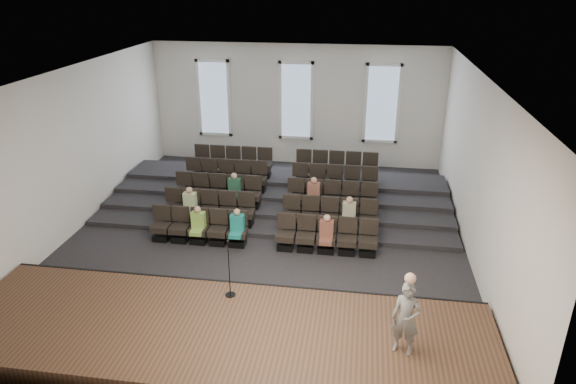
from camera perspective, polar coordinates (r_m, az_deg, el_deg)
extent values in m
plane|color=black|center=(15.96, -2.53, -5.08)|extent=(14.00, 14.00, 0.00)
cube|color=white|center=(14.31, -2.88, 12.92)|extent=(12.00, 14.00, 0.02)
cube|color=silver|center=(21.60, 0.93, 9.60)|extent=(12.00, 0.04, 5.00)
cube|color=silver|center=(8.89, -11.59, -11.85)|extent=(12.00, 0.04, 5.00)
cube|color=silver|center=(17.13, -22.93, 4.15)|extent=(0.04, 14.00, 5.00)
cube|color=silver|center=(15.04, 20.45, 2.05)|extent=(0.04, 14.00, 5.00)
cube|color=#513122|center=(11.67, -7.47, -15.67)|extent=(11.80, 3.60, 0.50)
cube|color=black|center=(13.05, -5.36, -10.91)|extent=(11.80, 0.06, 0.52)
cube|color=black|center=(17.98, -1.13, -1.42)|extent=(11.80, 4.80, 0.15)
cube|color=black|center=(18.42, -0.86, -0.54)|extent=(11.80, 3.75, 0.30)
cube|color=black|center=(18.87, -0.60, 0.30)|extent=(11.80, 2.70, 0.45)
cube|color=black|center=(19.32, -0.36, 1.10)|extent=(11.80, 1.65, 0.60)
cube|color=black|center=(16.26, -13.86, -4.83)|extent=(0.47, 0.43, 0.20)
cube|color=black|center=(16.12, -13.96, -3.86)|extent=(0.55, 0.50, 0.19)
cube|color=black|center=(16.12, -13.83, -2.23)|extent=(0.55, 0.08, 0.50)
cube|color=black|center=(16.05, -11.87, -5.02)|extent=(0.47, 0.43, 0.20)
cube|color=black|center=(15.91, -11.96, -4.04)|extent=(0.55, 0.50, 0.19)
cube|color=black|center=(15.91, -11.82, -2.38)|extent=(0.55, 0.08, 0.50)
cube|color=black|center=(15.86, -9.82, -5.21)|extent=(0.47, 0.43, 0.20)
cube|color=black|center=(15.72, -9.90, -4.21)|extent=(0.55, 0.50, 0.19)
cube|color=black|center=(15.72, -9.77, -2.54)|extent=(0.55, 0.08, 0.50)
cube|color=black|center=(15.69, -7.73, -5.39)|extent=(0.47, 0.43, 0.20)
cube|color=black|center=(15.55, -7.79, -4.39)|extent=(0.55, 0.50, 0.19)
cube|color=black|center=(15.55, -7.66, -2.70)|extent=(0.55, 0.08, 0.50)
cube|color=black|center=(15.55, -5.59, -5.57)|extent=(0.47, 0.43, 0.20)
cube|color=black|center=(15.40, -5.64, -4.56)|extent=(0.55, 0.50, 0.19)
cube|color=black|center=(15.40, -5.51, -2.85)|extent=(0.55, 0.08, 0.50)
cube|color=black|center=(15.28, -0.28, -5.99)|extent=(0.47, 0.43, 0.20)
cube|color=black|center=(15.14, -0.28, -4.96)|extent=(0.55, 0.50, 0.19)
cube|color=black|center=(15.13, -0.16, -3.22)|extent=(0.55, 0.08, 0.50)
cube|color=black|center=(15.21, 1.97, -6.15)|extent=(0.47, 0.43, 0.20)
cube|color=black|center=(15.07, 1.98, -5.12)|extent=(0.55, 0.50, 0.19)
cube|color=black|center=(15.06, 2.10, -3.37)|extent=(0.55, 0.08, 0.50)
cube|color=black|center=(15.17, 4.23, -6.30)|extent=(0.47, 0.43, 0.20)
cube|color=black|center=(15.02, 4.27, -5.27)|extent=(0.55, 0.50, 0.19)
cube|color=black|center=(15.02, 4.38, -3.51)|extent=(0.55, 0.08, 0.50)
cube|color=black|center=(15.15, 6.51, -6.44)|extent=(0.47, 0.43, 0.20)
cube|color=black|center=(15.00, 6.56, -5.41)|extent=(0.55, 0.50, 0.19)
cube|color=black|center=(14.99, 6.67, -3.65)|extent=(0.55, 0.08, 0.50)
cube|color=black|center=(15.15, 8.79, -6.57)|extent=(0.47, 0.43, 0.20)
cube|color=black|center=(15.00, 8.86, -5.54)|extent=(0.55, 0.50, 0.19)
cube|color=black|center=(15.00, 8.96, -3.79)|extent=(0.55, 0.08, 0.50)
cube|color=black|center=(17.06, -12.63, -2.78)|extent=(0.47, 0.43, 0.20)
cube|color=black|center=(16.93, -12.72, -1.83)|extent=(0.55, 0.50, 0.19)
cube|color=black|center=(16.94, -12.59, -0.28)|extent=(0.55, 0.08, 0.50)
cube|color=black|center=(16.86, -10.72, -2.93)|extent=(0.47, 0.43, 0.20)
cube|color=black|center=(16.73, -10.80, -1.97)|extent=(0.55, 0.50, 0.19)
cube|color=black|center=(16.74, -10.67, -0.40)|extent=(0.55, 0.08, 0.50)
cube|color=black|center=(16.68, -8.77, -3.08)|extent=(0.47, 0.43, 0.20)
cube|color=black|center=(16.55, -8.83, -2.12)|extent=(0.55, 0.50, 0.19)
cube|color=black|center=(16.56, -8.71, -0.53)|extent=(0.55, 0.08, 0.50)
cube|color=black|center=(16.52, -6.77, -3.23)|extent=(0.47, 0.43, 0.20)
cube|color=black|center=(16.39, -6.82, -2.26)|extent=(0.55, 0.50, 0.19)
cube|color=black|center=(16.40, -6.70, -0.65)|extent=(0.55, 0.08, 0.50)
cube|color=black|center=(16.38, -4.74, -3.38)|extent=(0.47, 0.43, 0.20)
cube|color=black|center=(16.25, -4.78, -2.40)|extent=(0.55, 0.50, 0.19)
cube|color=black|center=(16.26, -4.66, -0.78)|extent=(0.55, 0.08, 0.50)
cube|color=black|center=(16.13, 0.29, -3.73)|extent=(0.47, 0.43, 0.20)
cube|color=black|center=(15.99, 0.30, -2.74)|extent=(0.55, 0.50, 0.19)
cube|color=black|center=(16.01, 0.41, -1.10)|extent=(0.55, 0.08, 0.50)
cube|color=black|center=(16.07, 2.42, -3.87)|extent=(0.47, 0.43, 0.20)
cube|color=black|center=(15.93, 2.43, -2.88)|extent=(0.55, 0.50, 0.19)
cube|color=black|center=(15.94, 2.54, -1.23)|extent=(0.55, 0.08, 0.50)
cube|color=black|center=(16.02, 4.55, -4.01)|extent=(0.47, 0.43, 0.20)
cube|color=black|center=(15.88, 4.59, -3.01)|extent=(0.55, 0.50, 0.19)
cube|color=black|center=(15.90, 4.69, -1.36)|extent=(0.55, 0.08, 0.50)
cube|color=black|center=(16.00, 6.70, -4.14)|extent=(0.47, 0.43, 0.20)
cube|color=black|center=(15.86, 6.75, -3.14)|extent=(0.55, 0.50, 0.19)
cube|color=black|center=(15.88, 6.85, -1.48)|extent=(0.55, 0.08, 0.50)
cube|color=black|center=(16.00, 8.85, -4.27)|extent=(0.47, 0.43, 0.20)
cube|color=black|center=(15.86, 8.92, -3.27)|extent=(0.55, 0.50, 0.19)
cube|color=black|center=(15.88, 9.01, -1.61)|extent=(0.55, 0.08, 0.50)
cube|color=black|center=(17.88, -11.51, -0.90)|extent=(0.47, 0.42, 0.20)
cube|color=black|center=(17.76, -11.59, 0.01)|extent=(0.55, 0.50, 0.19)
cube|color=black|center=(17.79, -11.47, 1.49)|extent=(0.55, 0.08, 0.50)
cube|color=black|center=(17.69, -9.68, -1.03)|extent=(0.47, 0.42, 0.20)
cube|color=black|center=(17.57, -9.75, -0.10)|extent=(0.55, 0.50, 0.19)
cube|color=black|center=(17.60, -9.63, 1.39)|extent=(0.55, 0.08, 0.50)
cube|color=black|center=(17.52, -7.81, -1.15)|extent=(0.47, 0.42, 0.20)
cube|color=black|center=(17.40, -7.87, -0.22)|extent=(0.55, 0.50, 0.19)
cube|color=black|center=(17.43, -7.75, 1.29)|extent=(0.55, 0.08, 0.50)
cube|color=black|center=(17.37, -5.91, -1.28)|extent=(0.47, 0.42, 0.20)
cube|color=black|center=(17.25, -5.95, -0.34)|extent=(0.55, 0.50, 0.19)
cube|color=black|center=(17.28, -5.84, 1.18)|extent=(0.55, 0.08, 0.50)
cube|color=black|center=(17.24, -3.98, -1.40)|extent=(0.47, 0.42, 0.20)
cube|color=black|center=(17.11, -4.00, -0.46)|extent=(0.55, 0.50, 0.19)
cube|color=black|center=(17.15, -3.89, 1.08)|extent=(0.55, 0.08, 0.50)
cube|color=black|center=(17.00, 0.80, -1.71)|extent=(0.47, 0.42, 0.20)
cube|color=black|center=(16.88, 0.81, -0.75)|extent=(0.55, 0.50, 0.19)
cube|color=black|center=(16.91, 0.92, 0.80)|extent=(0.55, 0.08, 0.50)
cube|color=black|center=(16.94, 2.82, -1.83)|extent=(0.47, 0.42, 0.20)
cube|color=black|center=(16.81, 2.84, -0.87)|extent=(0.55, 0.50, 0.19)
cube|color=black|center=(16.85, 2.94, 0.69)|extent=(0.55, 0.08, 0.50)
cube|color=black|center=(16.90, 4.84, -1.95)|extent=(0.47, 0.42, 0.20)
cube|color=black|center=(16.77, 4.88, -0.99)|extent=(0.55, 0.50, 0.19)
cube|color=black|center=(16.80, 4.97, 0.57)|extent=(0.55, 0.08, 0.50)
cube|color=black|center=(16.88, 6.87, -2.08)|extent=(0.47, 0.42, 0.20)
cube|color=black|center=(16.75, 6.92, -1.11)|extent=(0.55, 0.50, 0.19)
cube|color=black|center=(16.78, 7.02, 0.45)|extent=(0.55, 0.08, 0.50)
cube|color=black|center=(16.88, 8.91, -2.19)|extent=(0.47, 0.42, 0.20)
cube|color=black|center=(16.75, 8.97, -1.23)|extent=(0.55, 0.50, 0.19)
cube|color=black|center=(16.78, 9.06, 0.33)|extent=(0.55, 0.08, 0.50)
cube|color=black|center=(18.73, -10.49, 0.80)|extent=(0.47, 0.42, 0.20)
cube|color=black|center=(18.62, -10.56, 1.68)|extent=(0.55, 0.50, 0.19)
cube|color=black|center=(18.67, -10.45, 3.09)|extent=(0.55, 0.08, 0.50)
cube|color=black|center=(18.55, -8.74, 0.70)|extent=(0.47, 0.42, 0.20)
cube|color=black|center=(18.44, -8.80, 1.59)|extent=(0.55, 0.50, 0.19)
cube|color=black|center=(18.48, -8.68, 3.01)|extent=(0.55, 0.08, 0.50)
cube|color=black|center=(18.39, -6.95, 0.60)|extent=(0.47, 0.42, 0.20)
cube|color=black|center=(18.28, -7.00, 1.50)|extent=(0.55, 0.50, 0.19)
cube|color=black|center=(18.32, -6.89, 2.93)|extent=(0.55, 0.08, 0.50)
cube|color=black|center=(18.25, -5.13, 0.49)|extent=(0.47, 0.42, 0.20)
cube|color=black|center=(18.13, -5.17, 1.40)|extent=(0.55, 0.50, 0.19)
cube|color=black|center=(18.18, -5.06, 2.84)|extent=(0.55, 0.08, 0.50)
cube|color=black|center=(18.12, -3.29, 0.39)|extent=(0.47, 0.42, 0.20)
cube|color=black|center=(18.00, -3.31, 1.30)|extent=(0.55, 0.50, 0.19)
cube|color=black|center=(18.05, -3.20, 2.75)|extent=(0.55, 0.08, 0.50)
cube|color=black|center=(17.90, 1.27, 0.12)|extent=(0.47, 0.42, 0.20)
cube|color=black|center=(17.78, 1.27, 1.04)|extent=(0.55, 0.50, 0.19)
cube|color=black|center=(17.82, 1.37, 2.51)|extent=(0.55, 0.08, 0.50)
cube|color=black|center=(17.84, 3.18, 0.01)|extent=(0.47, 0.42, 0.20)
cube|color=black|center=(17.72, 3.20, 0.93)|extent=(0.55, 0.50, 0.19)
cube|color=black|center=(17.76, 3.29, 2.41)|extent=(0.55, 0.08, 0.50)
cube|color=black|center=(17.80, 5.10, -0.10)|extent=(0.47, 0.42, 0.20)
cube|color=black|center=(17.68, 5.13, 0.82)|extent=(0.55, 0.50, 0.19)
cube|color=black|center=(17.72, 5.23, 2.30)|extent=(0.55, 0.08, 0.50)
cube|color=black|center=(17.78, 7.03, -0.22)|extent=(0.47, 0.42, 0.20)
cube|color=black|center=(17.66, 7.08, 0.71)|extent=(0.55, 0.50, 0.19)
cube|color=black|center=(17.71, 7.16, 2.19)|extent=(0.55, 0.08, 0.50)
cube|color=black|center=(17.78, 8.96, -0.33)|extent=(0.47, 0.42, 0.20)
cube|color=black|center=(17.66, 9.02, 0.59)|extent=(0.55, 0.50, 0.19)
cube|color=black|center=(17.71, 9.10, 2.08)|extent=(0.55, 0.08, 0.50)
cube|color=black|center=(19.61, -9.57, 2.36)|extent=(0.47, 0.42, 0.20)
cube|color=black|center=(19.50, -9.63, 3.21)|extent=(0.55, 0.50, 0.19)
cube|color=black|center=(19.56, -9.52, 4.54)|extent=(0.55, 0.08, 0.50)
cube|color=black|center=(19.43, -7.88, 2.27)|extent=(0.47, 0.42, 0.20)
cube|color=black|center=(19.33, -7.93, 3.13)|extent=(0.55, 0.50, 0.19)
cube|color=black|center=(19.38, -7.82, 4.48)|extent=(0.55, 0.08, 0.50)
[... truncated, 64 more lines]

